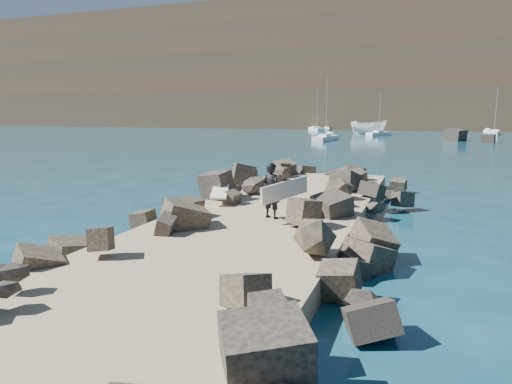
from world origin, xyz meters
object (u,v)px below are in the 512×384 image
surfboard_resting (221,190)px  boat_imported (368,127)px  surfer_with_board (273,191)px  sailboat_e (316,129)px

surfboard_resting → boat_imported: bearing=73.9°
surfboard_resting → surfer_with_board: surfer_with_board is taller
surfer_with_board → sailboat_e: size_ratio=0.22×
boat_imported → surfer_with_board: boat_imported is taller
surfer_with_board → sailboat_e: sailboat_e is taller
boat_imported → sailboat_e: sailboat_e is taller
surfer_with_board → boat_imported: bearing=94.1°
boat_imported → surfer_with_board: size_ratio=3.26×
surfboard_resting → surfer_with_board: (2.76, -2.06, 0.46)m
surfer_with_board → sailboat_e: 88.48m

